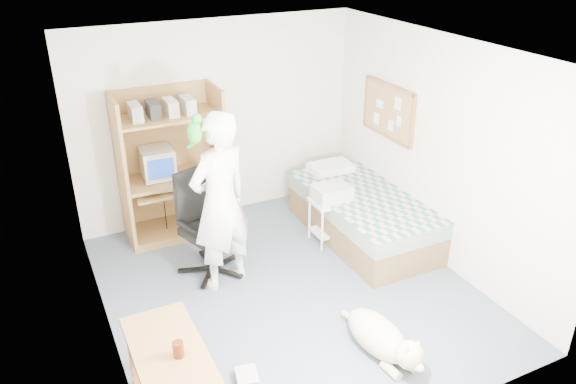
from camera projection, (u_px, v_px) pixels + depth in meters
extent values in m
plane|color=#4B5566|center=(288.00, 289.00, 5.93)|extent=(4.00, 4.00, 0.00)
cube|color=silver|center=(218.00, 121.00, 6.99)|extent=(3.60, 0.02, 2.50)
cube|color=silver|center=(437.00, 151.00, 6.09)|extent=(0.02, 4.00, 2.50)
cube|color=silver|center=(94.00, 222.00, 4.67)|extent=(0.02, 4.00, 2.50)
cube|color=white|center=(288.00, 51.00, 4.83)|extent=(3.60, 4.00, 0.02)
cube|color=olive|center=(122.00, 174.00, 6.40)|extent=(0.04, 0.60, 1.80)
cube|color=olive|center=(218.00, 157.00, 6.86)|extent=(0.04, 0.60, 1.80)
cube|color=olive|center=(166.00, 157.00, 6.86)|extent=(1.20, 0.02, 1.80)
cube|color=olive|center=(173.00, 178.00, 6.70)|extent=(1.12, 0.60, 0.04)
cube|color=olive|center=(176.00, 188.00, 6.68)|extent=(1.00, 0.50, 0.03)
cube|color=olive|center=(167.00, 117.00, 6.36)|extent=(1.12, 0.55, 0.03)
cube|color=olive|center=(178.00, 228.00, 7.00)|extent=(1.12, 0.60, 0.10)
cube|color=brown|center=(362.00, 223.00, 6.85)|extent=(1.00, 2.00, 0.36)
cube|color=#2A6F71|center=(364.00, 203.00, 6.72)|extent=(1.02, 2.02, 0.20)
cube|color=white|center=(331.00, 168.00, 7.31)|extent=(0.55, 0.35, 0.12)
cube|color=brown|center=(168.00, 351.00, 4.02)|extent=(0.50, 1.00, 0.04)
cube|color=brown|center=(133.00, 360.00, 4.47)|extent=(0.05, 0.05, 0.70)
cube|color=brown|center=(182.00, 345.00, 4.63)|extent=(0.05, 0.05, 0.70)
cube|color=#997444|center=(388.00, 111.00, 6.72)|extent=(0.03, 0.90, 0.60)
cube|color=brown|center=(390.00, 86.00, 6.58)|extent=(0.04, 0.94, 0.04)
cube|color=brown|center=(386.00, 135.00, 6.85)|extent=(0.04, 0.94, 0.04)
cylinder|color=black|center=(213.00, 268.00, 6.21)|extent=(0.65, 0.65, 0.06)
cylinder|color=black|center=(212.00, 252.00, 6.12)|extent=(0.06, 0.06, 0.43)
cube|color=black|center=(210.00, 231.00, 6.00)|extent=(0.63, 0.63, 0.09)
cube|color=black|center=(194.00, 194.00, 6.01)|extent=(0.45, 0.21, 0.60)
cube|color=black|center=(188.00, 227.00, 5.76)|extent=(0.15, 0.32, 0.04)
cube|color=black|center=(229.00, 210.00, 6.11)|extent=(0.15, 0.32, 0.04)
imported|color=white|center=(220.00, 203.00, 5.63)|extent=(0.81, 0.66, 1.92)
ellipsoid|color=#159529|center=(195.00, 132.00, 5.22)|extent=(0.14, 0.14, 0.23)
sphere|color=#159529|center=(197.00, 119.00, 5.13)|extent=(0.10, 0.10, 0.10)
cone|color=orange|center=(200.00, 120.00, 5.10)|extent=(0.05, 0.05, 0.04)
cylinder|color=#159529|center=(192.00, 144.00, 5.31)|extent=(0.08, 0.16, 0.14)
ellipsoid|color=beige|center=(377.00, 335.00, 5.03)|extent=(0.42, 0.76, 0.33)
sphere|color=beige|center=(410.00, 355.00, 4.68)|extent=(0.25, 0.25, 0.25)
cone|color=beige|center=(407.00, 349.00, 4.58)|extent=(0.07, 0.07, 0.09)
cone|color=beige|center=(418.00, 343.00, 4.64)|extent=(0.07, 0.07, 0.09)
ellipsoid|color=beige|center=(418.00, 366.00, 4.62)|extent=(0.09, 0.14, 0.08)
cylinder|color=beige|center=(350.00, 317.00, 5.35)|extent=(0.08, 0.24, 0.12)
cube|color=white|center=(331.00, 201.00, 6.60)|extent=(0.46, 0.37, 0.04)
cube|color=white|center=(330.00, 230.00, 6.77)|extent=(0.42, 0.33, 0.03)
cylinder|color=white|center=(322.00, 230.00, 6.51)|extent=(0.03, 0.03, 0.53)
cylinder|color=white|center=(352.00, 223.00, 6.67)|extent=(0.03, 0.03, 0.53)
cylinder|color=white|center=(309.00, 219.00, 6.76)|extent=(0.03, 0.03, 0.53)
cylinder|color=white|center=(338.00, 212.00, 6.92)|extent=(0.03, 0.03, 0.53)
cube|color=beige|center=(332.00, 193.00, 6.55)|extent=(0.42, 0.32, 0.18)
cube|color=beige|center=(157.00, 163.00, 6.58)|extent=(0.38, 0.40, 0.35)
cube|color=navy|center=(161.00, 169.00, 6.43)|extent=(0.30, 0.03, 0.24)
cube|color=beige|center=(173.00, 188.00, 6.61)|extent=(0.47, 0.21, 0.03)
cylinder|color=gold|center=(203.00, 168.00, 6.76)|extent=(0.08, 0.08, 0.12)
cylinder|color=#3D1909|center=(178.00, 349.00, 3.92)|extent=(0.08, 0.08, 0.12)
cube|color=beige|center=(247.00, 377.00, 4.73)|extent=(0.22, 0.25, 0.08)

